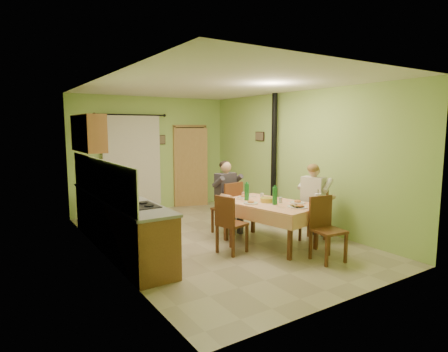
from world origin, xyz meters
TOP-DOWN VIEW (x-y plane):
  - floor at (0.00, 0.00)m, footprint 4.00×6.00m
  - room_shell at (0.00, 0.00)m, footprint 4.04×6.04m
  - kitchen_run at (-1.71, 0.40)m, footprint 0.64×3.64m
  - upper_cabinets at (-1.82, 1.70)m, footprint 0.35×1.40m
  - curtain at (-0.55, 2.90)m, footprint 1.70×0.07m
  - doorway at (1.04, 2.91)m, footprint 0.96×0.31m
  - dining_table at (0.60, -0.83)m, footprint 1.33×1.86m
  - tableware at (0.64, -0.93)m, footprint 0.95×1.53m
  - chair_far at (0.38, 0.19)m, footprint 0.51×0.51m
  - chair_near at (0.84, -1.93)m, footprint 0.48×0.48m
  - chair_right at (1.45, -1.06)m, footprint 0.49×0.49m
  - chair_left at (-0.19, -0.81)m, footprint 0.50×0.50m
  - man_far at (0.38, 0.21)m, footprint 0.61×0.51m
  - man_right at (1.43, -1.07)m, footprint 0.57×0.64m
  - stove_flue at (1.90, 0.60)m, footprint 0.24×0.24m
  - picture_back at (0.25, 2.97)m, footprint 0.19×0.03m
  - picture_right at (1.97, 1.20)m, footprint 0.03×0.31m

SIDE VIEW (x-z plane):
  - floor at x=0.00m, z-range -0.01..0.01m
  - chair_right at x=1.45m, z-range -0.19..0.76m
  - chair_left at x=-0.19m, z-range -0.19..0.77m
  - chair_near at x=0.84m, z-range -0.21..0.79m
  - chair_far at x=0.38m, z-range -0.22..0.80m
  - dining_table at x=0.60m, z-range 0.00..0.76m
  - kitchen_run at x=-1.71m, z-range -0.30..1.26m
  - tableware at x=0.64m, z-range 0.66..0.99m
  - man_far at x=0.38m, z-range 0.18..1.57m
  - man_right at x=1.43m, z-range 0.18..1.57m
  - stove_flue at x=1.90m, z-range -0.38..2.42m
  - doorway at x=1.04m, z-range -0.02..2.13m
  - curtain at x=-0.55m, z-range 0.15..2.37m
  - picture_back at x=0.25m, z-range 1.64..1.86m
  - room_shell at x=0.00m, z-range 0.41..3.23m
  - picture_right at x=1.97m, z-range 1.75..1.96m
  - upper_cabinets at x=-1.82m, z-range 1.60..2.30m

